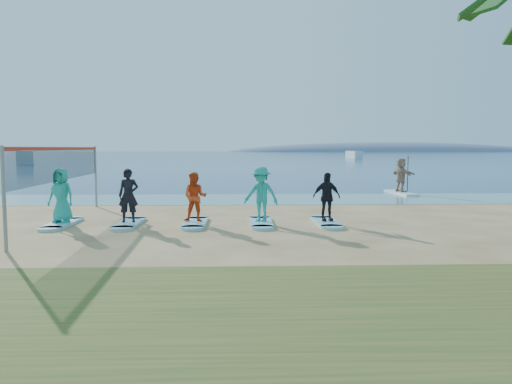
{
  "coord_description": "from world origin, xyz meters",
  "views": [
    {
      "loc": [
        -0.56,
        -13.14,
        2.45
      ],
      "look_at": [
        -0.02,
        2.0,
        1.1
      ],
      "focal_mm": 35.0,
      "sensor_mm": 36.0,
      "label": 1
    }
  ],
  "objects_px": {
    "student_0": "(61,195)",
    "boat_offshore_b": "(354,158)",
    "student_4": "(327,197)",
    "surfboard_1": "(129,223)",
    "student_3": "(261,194)",
    "boat_offshore_a": "(25,164)",
    "surfboard_4": "(326,222)",
    "volleyball_net": "(62,165)",
    "surfboard_2": "(195,223)",
    "paddleboarder": "(401,175)",
    "student_1": "(128,195)",
    "surfboard_3": "(261,222)",
    "paddleboard": "(401,193)",
    "surfboard_0": "(62,224)",
    "student_2": "(195,197)"
  },
  "relations": [
    {
      "from": "student_0",
      "to": "boat_offshore_b",
      "type": "bearing_deg",
      "value": 85.69
    },
    {
      "from": "student_0",
      "to": "student_4",
      "type": "distance_m",
      "value": 8.44
    },
    {
      "from": "surfboard_1",
      "to": "student_3",
      "type": "distance_m",
      "value": 4.32
    },
    {
      "from": "boat_offshore_a",
      "to": "surfboard_4",
      "type": "distance_m",
      "value": 69.92
    },
    {
      "from": "volleyball_net",
      "to": "surfboard_2",
      "type": "height_order",
      "value": "volleyball_net"
    },
    {
      "from": "paddleboarder",
      "to": "student_1",
      "type": "relative_size",
      "value": 1.05
    },
    {
      "from": "boat_offshore_b",
      "to": "student_1",
      "type": "xyz_separation_m",
      "value": [
        -30.95,
        -101.69,
        0.94
      ]
    },
    {
      "from": "surfboard_3",
      "to": "surfboard_2",
      "type": "bearing_deg",
      "value": 180.0
    },
    {
      "from": "volleyball_net",
      "to": "student_1",
      "type": "height_order",
      "value": "volleyball_net"
    },
    {
      "from": "student_1",
      "to": "surfboard_4",
      "type": "relative_size",
      "value": 0.77
    },
    {
      "from": "paddleboarder",
      "to": "surfboard_2",
      "type": "xyz_separation_m",
      "value": [
        -10.0,
        -10.16,
        -0.97
      ]
    },
    {
      "from": "boat_offshore_b",
      "to": "surfboard_3",
      "type": "height_order",
      "value": "boat_offshore_b"
    },
    {
      "from": "student_1",
      "to": "surfboard_2",
      "type": "distance_m",
      "value": 2.29
    },
    {
      "from": "student_0",
      "to": "volleyball_net",
      "type": "bearing_deg",
      "value": 116.27
    },
    {
      "from": "surfboard_2",
      "to": "surfboard_3",
      "type": "xyz_separation_m",
      "value": [
        2.11,
        0.0,
        0.0
      ]
    },
    {
      "from": "paddleboard",
      "to": "student_0",
      "type": "xyz_separation_m",
      "value": [
        -14.22,
        -10.16,
        0.89
      ]
    },
    {
      "from": "boat_offshore_a",
      "to": "student_4",
      "type": "relative_size",
      "value": 5.24
    },
    {
      "from": "surfboard_2",
      "to": "student_4",
      "type": "xyz_separation_m",
      "value": [
        4.22,
        0.0,
        0.83
      ]
    },
    {
      "from": "paddleboard",
      "to": "surfboard_1",
      "type": "distance_m",
      "value": 15.81
    },
    {
      "from": "boat_offshore_a",
      "to": "surfboard_1",
      "type": "height_order",
      "value": "boat_offshore_a"
    },
    {
      "from": "surfboard_2",
      "to": "paddleboard",
      "type": "bearing_deg",
      "value": 45.45
    },
    {
      "from": "boat_offshore_a",
      "to": "surfboard_3",
      "type": "relative_size",
      "value": 3.73
    },
    {
      "from": "volleyball_net",
      "to": "surfboard_2",
      "type": "distance_m",
      "value": 4.72
    },
    {
      "from": "volleyball_net",
      "to": "boat_offshore_a",
      "type": "distance_m",
      "value": 65.71
    },
    {
      "from": "student_1",
      "to": "student_4",
      "type": "distance_m",
      "value": 6.33
    },
    {
      "from": "paddleboarder",
      "to": "student_0",
      "type": "height_order",
      "value": "paddleboarder"
    },
    {
      "from": "student_3",
      "to": "surfboard_0",
      "type": "bearing_deg",
      "value": -156.72
    },
    {
      "from": "paddleboard",
      "to": "surfboard_3",
      "type": "xyz_separation_m",
      "value": [
        -7.89,
        -10.16,
        -0.01
      ]
    },
    {
      "from": "paddleboarder",
      "to": "student_3",
      "type": "height_order",
      "value": "paddleboarder"
    },
    {
      "from": "boat_offshore_a",
      "to": "student_2",
      "type": "distance_m",
      "value": 67.91
    },
    {
      "from": "volleyball_net",
      "to": "student_2",
      "type": "height_order",
      "value": "volleyball_net"
    },
    {
      "from": "volleyball_net",
      "to": "student_4",
      "type": "height_order",
      "value": "volleyball_net"
    },
    {
      "from": "student_0",
      "to": "surfboard_4",
      "type": "distance_m",
      "value": 8.49
    },
    {
      "from": "volleyball_net",
      "to": "surfboard_3",
      "type": "relative_size",
      "value": 4.13
    },
    {
      "from": "boat_offshore_b",
      "to": "student_0",
      "type": "height_order",
      "value": "student_0"
    },
    {
      "from": "student_2",
      "to": "surfboard_1",
      "type": "bearing_deg",
      "value": -173.88
    },
    {
      "from": "student_0",
      "to": "surfboard_4",
      "type": "height_order",
      "value": "student_0"
    },
    {
      "from": "boat_offshore_a",
      "to": "surfboard_2",
      "type": "relative_size",
      "value": 3.73
    },
    {
      "from": "surfboard_0",
      "to": "student_3",
      "type": "xyz_separation_m",
      "value": [
        6.33,
        0.0,
        0.92
      ]
    },
    {
      "from": "paddleboarder",
      "to": "student_0",
      "type": "xyz_separation_m",
      "value": [
        -14.22,
        -10.16,
        -0.07
      ]
    },
    {
      "from": "surfboard_3",
      "to": "paddleboard",
      "type": "bearing_deg",
      "value": 52.16
    },
    {
      "from": "boat_offshore_b",
      "to": "student_4",
      "type": "height_order",
      "value": "student_4"
    },
    {
      "from": "student_2",
      "to": "paddleboard",
      "type": "bearing_deg",
      "value": 51.57
    },
    {
      "from": "student_0",
      "to": "surfboard_2",
      "type": "distance_m",
      "value": 4.32
    },
    {
      "from": "surfboard_1",
      "to": "student_4",
      "type": "xyz_separation_m",
      "value": [
        6.33,
        0.0,
        0.83
      ]
    },
    {
      "from": "paddleboard",
      "to": "surfboard_2",
      "type": "relative_size",
      "value": 1.36
    },
    {
      "from": "boat_offshore_a",
      "to": "student_0",
      "type": "distance_m",
      "value": 66.11
    },
    {
      "from": "student_1",
      "to": "student_2",
      "type": "xyz_separation_m",
      "value": [
        2.11,
        0.0,
        -0.06
      ]
    },
    {
      "from": "boat_offshore_a",
      "to": "surfboard_1",
      "type": "distance_m",
      "value": 66.98
    },
    {
      "from": "boat_offshore_b",
      "to": "student_4",
      "type": "xyz_separation_m",
      "value": [
        -24.62,
        -101.69,
        0.87
      ]
    }
  ]
}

